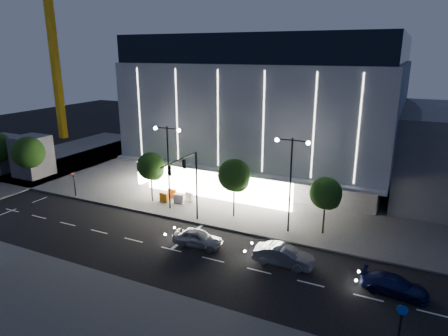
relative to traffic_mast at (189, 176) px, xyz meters
name	(u,v)px	position (x,y,z in m)	size (l,w,h in m)	color
ground	(162,238)	(-1.00, -3.34, -5.03)	(160.00, 160.00, 0.00)	black
sidewalk_museum	(291,174)	(4.00, 20.66, -4.95)	(70.00, 40.00, 0.15)	#474747
sidewalk_near	(117,335)	(4.00, -15.34, -4.95)	(70.00, 10.00, 0.15)	#474747
sidewalk_west	(27,168)	(-31.00, 6.66, -4.95)	(16.00, 50.00, 0.15)	#474747
museum	(276,107)	(1.98, 18.97, 4.25)	(30.00, 25.80, 18.00)	#4C4C51
traffic_mast	(189,176)	(0.00, 0.00, 0.00)	(0.33, 5.89, 7.07)	black
street_lamp_west	(168,156)	(-4.00, 2.66, 0.93)	(3.16, 0.36, 9.00)	black
street_lamp_east	(291,172)	(9.00, 2.66, 0.93)	(3.16, 0.36, 9.00)	black
ped_signal_far	(74,181)	(-16.00, 1.16, -3.14)	(0.22, 0.24, 3.00)	black
cycle_sign_pole	(399,331)	(19.00, -10.85, -2.74)	(0.56, 0.13, 4.00)	black
tower_crane	(55,27)	(-41.92, 24.66, 15.48)	(32.00, 2.00, 28.50)	gold
tree_left	(151,168)	(-6.97, 3.68, -0.99)	(3.02, 3.02, 5.72)	black
tree_mid	(234,177)	(3.03, 3.68, -0.69)	(3.25, 3.25, 6.15)	black
tree_right	(326,195)	(12.03, 3.68, -1.14)	(2.91, 2.91, 5.51)	black
car_lead	(198,238)	(2.73, -3.27, -4.28)	(1.77, 4.39, 1.50)	#A1A3A9
car_second	(283,256)	(10.37, -3.10, -4.25)	(1.65, 4.73, 1.56)	#9A9DA1
car_third	(395,285)	(18.52, -3.50, -4.38)	(1.81, 4.46, 1.29)	#14194B
barrier_a	(172,193)	(-5.55, 5.50, -4.38)	(1.10, 0.25, 1.00)	#E55F0C
barrier_b	(189,197)	(-3.22, 5.34, -4.38)	(1.10, 0.25, 1.00)	silver
barrier_c	(164,197)	(-5.69, 3.99, -4.38)	(1.10, 0.25, 1.00)	#CB680B
barrier_d	(179,199)	(-3.99, 4.36, -4.38)	(1.10, 0.25, 1.00)	silver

